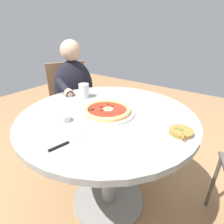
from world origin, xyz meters
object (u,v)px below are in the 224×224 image
at_px(pizza_on_plate, 108,111).
at_px(water_glass, 84,91).
at_px(dining_table, 108,135).
at_px(steak_knife, 65,144).
at_px(olive_pan, 181,132).
at_px(ramekin_capers, 64,118).
at_px(diner_person, 76,108).
at_px(cafe_chair_diner, 71,100).

bearing_deg(pizza_on_plate, water_glass, -111.26).
relative_size(dining_table, steak_knife, 4.90).
relative_size(steak_knife, olive_pan, 1.61).
height_order(ramekin_capers, diner_person, diner_person).
relative_size(water_glass, steak_knife, 0.47).
bearing_deg(pizza_on_plate, olive_pan, 93.90).
xyz_separation_m(pizza_on_plate, water_glass, (-0.12, -0.30, 0.03)).
bearing_deg(steak_knife, ramekin_capers, -130.50).
bearing_deg(olive_pan, diner_person, -105.52).
relative_size(ramekin_capers, olive_pan, 0.48).
bearing_deg(dining_table, diner_person, -116.81).
height_order(water_glass, diner_person, diner_person).
height_order(pizza_on_plate, ramekin_capers, pizza_on_plate).
bearing_deg(cafe_chair_diner, olive_pan, 73.00).
xyz_separation_m(ramekin_capers, cafe_chair_diner, (-0.60, -0.64, -0.24)).
distance_m(steak_knife, cafe_chair_diner, 1.12).
distance_m(water_glass, steak_knife, 0.58).
xyz_separation_m(dining_table, pizza_on_plate, (0.00, 0.00, 0.17)).
xyz_separation_m(olive_pan, cafe_chair_diner, (-0.36, -1.19, -0.23)).
bearing_deg(olive_pan, water_glass, -96.99).
xyz_separation_m(olive_pan, diner_person, (-0.29, -1.05, -0.26)).
height_order(water_glass, ramekin_capers, water_glass).
distance_m(water_glass, ramekin_capers, 0.37).
bearing_deg(pizza_on_plate, steak_knife, 5.67).
height_order(dining_table, pizza_on_plate, pizza_on_plate).
relative_size(water_glass, cafe_chair_diner, 0.11).
bearing_deg(steak_knife, olive_pan, 135.10).
bearing_deg(olive_pan, steak_knife, -44.90).
bearing_deg(diner_person, ramekin_capers, 43.09).
xyz_separation_m(ramekin_capers, diner_person, (-0.53, -0.50, -0.27)).
distance_m(ramekin_capers, cafe_chair_diner, 0.91).
bearing_deg(steak_knife, water_glass, -144.68).
bearing_deg(dining_table, water_glass, -111.00).
bearing_deg(ramekin_capers, diner_person, -136.91).
bearing_deg(steak_knife, dining_table, -173.80).
bearing_deg(cafe_chair_diner, pizza_on_plate, 62.99).
height_order(dining_table, diner_person, diner_person).
xyz_separation_m(ramekin_capers, olive_pan, (-0.24, 0.55, -0.01)).
bearing_deg(diner_person, pizza_on_plate, 63.11).
bearing_deg(dining_table, olive_pan, 93.46).
relative_size(steak_knife, ramekin_capers, 3.34).
bearing_deg(water_glass, steak_knife, 35.32).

